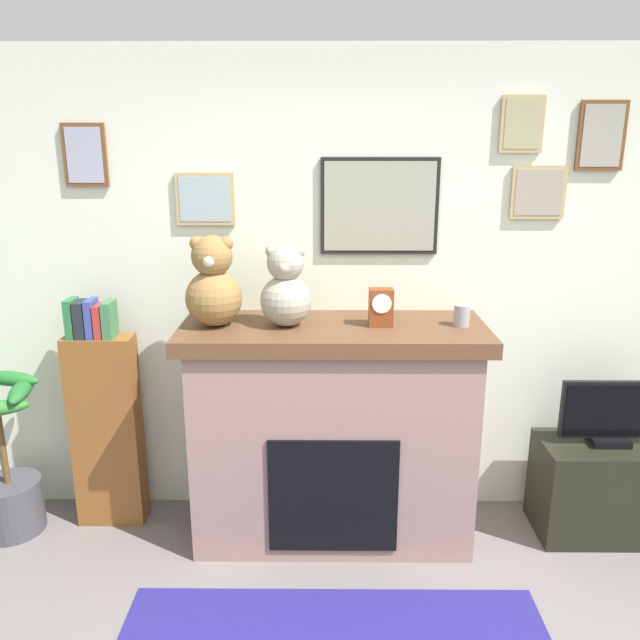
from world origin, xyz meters
name	(u,v)px	position (x,y,z in m)	size (l,w,h in m)	color
back_wall	(362,290)	(0.00, 2.00, 1.31)	(5.20, 0.15, 2.60)	silver
fireplace	(333,431)	(-0.16, 1.64, 0.61)	(1.57, 0.65, 1.21)	gray
bookshelf	(106,423)	(-1.43, 1.74, 0.61)	(0.37, 0.16, 1.32)	brown
potted_plant	(6,473)	(-1.96, 1.63, 0.35)	(0.48, 0.48, 0.90)	#3F3F44
tv_stand	(602,488)	(1.33, 1.64, 0.27)	(0.71, 0.40, 0.54)	black
television	(612,414)	(1.33, 1.64, 0.71)	(0.55, 0.14, 0.36)	black
candle_jar	(462,315)	(0.49, 1.62, 1.26)	(0.08, 0.08, 0.11)	gray
mantel_clock	(381,307)	(0.08, 1.62, 1.30)	(0.12, 0.09, 0.19)	brown
teddy_bear_cream	(213,286)	(-0.77, 1.62, 1.41)	(0.29, 0.29, 0.46)	olive
teddy_bear_tan	(286,289)	(-0.40, 1.62, 1.40)	(0.26, 0.26, 0.42)	gray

